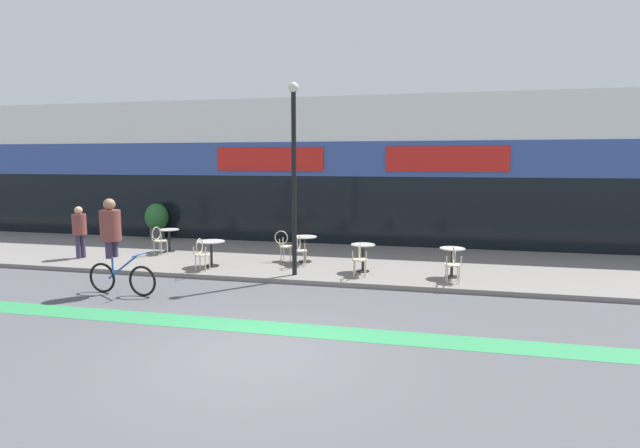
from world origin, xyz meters
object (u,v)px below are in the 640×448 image
bistro_table_0 (169,236)px  cafe_chair_0_near (159,239)px  cafe_chair_2_near (299,248)px  cafe_chair_2_side (284,244)px  bistro_table_3 (363,252)px  planter_pot (157,220)px  cafe_chair_4_near (453,262)px  bistro_table_2 (305,244)px  cafe_chair_1_near (201,252)px  bistro_table_4 (452,257)px  cyclist_0 (113,239)px  bistro_table_1 (211,248)px  cafe_chair_3_near (360,257)px  pedestrian_near_end (79,227)px  lamp_post (294,165)px

bistro_table_0 → cafe_chair_0_near: (-0.01, -0.62, 0.00)m
cafe_chair_2_near → cafe_chair_2_side: (-0.63, 0.62, 0.00)m
cafe_chair_2_near → cafe_chair_2_side: 0.89m
bistro_table_3 → cafe_chair_2_side: cafe_chair_2_side is taller
cafe_chair_2_side → planter_pot: 6.50m
cafe_chair_2_side → cafe_chair_4_near: 5.03m
bistro_table_2 → planter_pot: 7.07m
cafe_chair_2_side → cafe_chair_1_near: bearing=-135.5°
bistro_table_4 → cafe_chair_1_near: size_ratio=0.83×
cafe_chair_2_side → cafe_chair_4_near: same height
cafe_chair_2_near → cyclist_0: bearing=129.6°
cafe_chair_0_near → bistro_table_0: bearing=7.1°
bistro_table_1 → planter_pot: bearing=135.6°
bistro_table_0 → cafe_chair_3_near: size_ratio=0.81×
pedestrian_near_end → cafe_chair_2_side: bearing=25.9°
bistro_table_2 → cafe_chair_1_near: bearing=-143.2°
cafe_chair_2_near → cyclist_0: (-3.50, -3.34, 0.65)m
bistro_table_2 → cyclist_0: bearing=-131.4°
cafe_chair_4_near → bistro_table_4: bearing=-4.9°
cafe_chair_3_near → cafe_chair_2_side: bearing=54.9°
bistro_table_1 → cafe_chair_4_near: bearing=-4.1°
bistro_table_0 → cafe_chair_0_near: cafe_chair_0_near is taller
cafe_chair_2_near → cafe_chair_1_near: bearing=112.0°
cafe_chair_2_near → cafe_chair_2_side: size_ratio=1.00×
bistro_table_0 → cafe_chair_4_near: size_ratio=0.81×
cafe_chair_1_near → cafe_chair_3_near: (4.24, 0.28, 0.00)m
bistro_table_0 → lamp_post: lamp_post is taller
cafe_chair_2_near → lamp_post: lamp_post is taller
bistro_table_4 → cafe_chair_2_near: (-4.12, 0.39, -0.01)m
bistro_table_1 → cafe_chair_2_near: cafe_chair_2_near is taller
cafe_chair_3_near → planter_pot: size_ratio=0.66×
cafe_chair_2_near → cafe_chair_3_near: same height
bistro_table_4 → cafe_chair_1_near: (-6.53, -0.78, -0.01)m
cafe_chair_3_near → cafe_chair_4_near: (2.30, -0.13, 0.00)m
cafe_chair_1_near → cafe_chair_2_side: size_ratio=1.00×
planter_pot → cyclist_0: size_ratio=0.61×
bistro_table_3 → cafe_chair_2_side: (-2.46, 0.89, -0.01)m
pedestrian_near_end → bistro_table_4: bearing=16.8°
bistro_table_0 → bistro_table_4: 9.03m
bistro_table_0 → cafe_chair_2_side: cafe_chair_2_side is taller
cafe_chair_4_near → planter_pot: bearing=61.7°
bistro_table_1 → cafe_chair_0_near: size_ratio=0.84×
cafe_chair_4_near → cafe_chair_3_near: bearing=81.3°
cafe_chair_2_near → bistro_table_0: bearing=70.8°
cafe_chair_0_near → cafe_chair_3_near: same height
bistro_table_1 → bistro_table_4: size_ratio=1.01×
cafe_chair_1_near → cafe_chair_2_near: size_ratio=1.00×
lamp_post → cyclist_0: (-3.65, -2.30, -1.66)m
cafe_chair_4_near → pedestrian_near_end: (-10.94, 0.69, 0.42)m
bistro_table_2 → cyclist_0: cyclist_0 is taller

